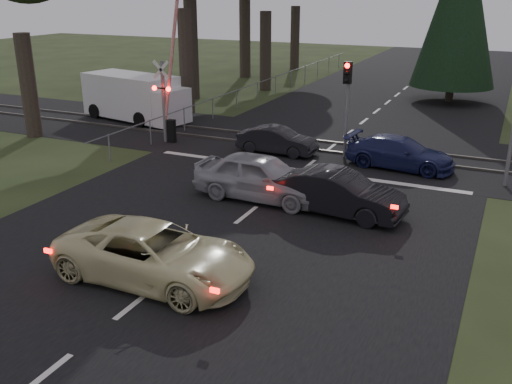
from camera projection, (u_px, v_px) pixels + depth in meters
The scene contains 16 objects.
ground at pixel (200, 252), 15.91m from camera, with size 120.00×120.00×0.00m, color #263116.
road at pixel (316, 159), 24.45m from camera, with size 14.00×100.00×0.01m, color black.
rail_corridor at pixel (331, 148), 26.16m from camera, with size 120.00×8.00×0.01m, color black.
stop_line at pixel (302, 170), 22.91m from camera, with size 13.00×0.35×0.00m, color silver.
rail_near at pixel (325, 151), 25.47m from camera, with size 120.00×0.12×0.10m, color #59544C.
rail_far at pixel (336, 143), 26.83m from camera, with size 120.00×0.12×0.10m, color #59544C.
crossing_signal at pixel (168, 99), 26.42m from camera, with size 1.62×0.38×6.96m.
traffic_signal_center at pixel (347, 93), 23.69m from camera, with size 0.32×0.48×4.10m.
conifer_tree at pixel (460, 4), 34.73m from camera, with size 5.20×5.20×11.00m.
fence_left at pixel (267, 97), 38.20m from camera, with size 0.10×36.00×1.20m, color slate, non-canonical shape.
cream_coupe at pixel (154, 254), 14.18m from camera, with size 2.36×5.12×1.42m, color beige.
dark_hatchback at pixel (338, 193), 18.34m from camera, with size 1.50×4.30×1.42m, color black.
silver_car at pixel (261, 177), 19.62m from camera, with size 1.89×4.70×1.60m, color #96989D.
blue_sedan at pixel (400, 153), 23.07m from camera, with size 1.77×4.36×1.27m, color #1A1F4F.
dark_car_far at pixel (277, 141), 25.11m from camera, with size 1.23×3.54×1.17m, color black.
white_van at pixel (137, 98), 31.19m from camera, with size 6.61×3.46×2.46m.
Camera 1 is at (7.42, -12.43, 6.98)m, focal length 40.00 mm.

